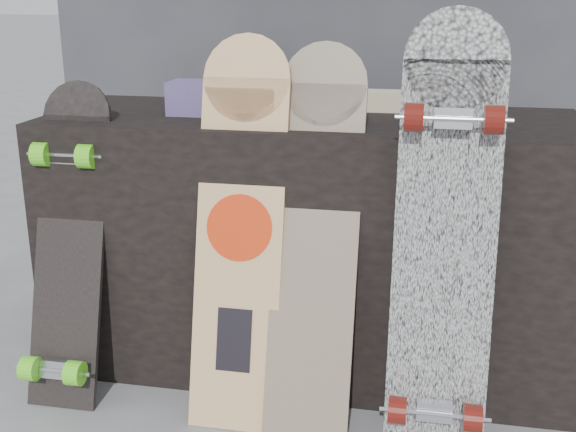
% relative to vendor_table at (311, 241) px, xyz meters
% --- Properties ---
extents(vendor_table, '(1.60, 0.60, 0.80)m').
position_rel_vendor_table_xyz_m(vendor_table, '(0.00, 0.00, 0.00)').
color(vendor_table, black).
rests_on(vendor_table, ground).
extents(booth, '(2.40, 0.22, 2.20)m').
position_rel_vendor_table_xyz_m(booth, '(0.00, 0.85, 0.70)').
color(booth, '#35353A').
rests_on(booth, ground).
extents(merch_box_purple, '(0.18, 0.12, 0.10)m').
position_rel_vendor_table_xyz_m(merch_box_purple, '(-0.34, -0.03, 0.45)').
color(merch_box_purple, '#3B3063').
rests_on(merch_box_purple, vendor_table).
extents(merch_box_small, '(0.14, 0.14, 0.12)m').
position_rel_vendor_table_xyz_m(merch_box_small, '(0.37, 0.02, 0.46)').
color(merch_box_small, '#3B3063').
rests_on(merch_box_small, vendor_table).
extents(merch_box_flat, '(0.22, 0.10, 0.06)m').
position_rel_vendor_table_xyz_m(merch_box_flat, '(0.16, 0.15, 0.43)').
color(merch_box_flat, '#D1B78C').
rests_on(merch_box_flat, vendor_table).
extents(longboard_geisha, '(0.24, 0.30, 1.06)m').
position_rel_vendor_table_xyz_m(longboard_geisha, '(-0.14, -0.32, 0.16)').
color(longboard_geisha, tan).
rests_on(longboard_geisha, ground).
extents(longboard_celtic, '(0.23, 0.35, 1.04)m').
position_rel_vendor_table_xyz_m(longboard_celtic, '(0.07, -0.31, 0.15)').
color(longboard_celtic, '#CAAD8A').
rests_on(longboard_celtic, ground).
extents(longboard_cascadia, '(0.25, 0.28, 1.13)m').
position_rel_vendor_table_xyz_m(longboard_cascadia, '(0.40, -0.39, 0.19)').
color(longboard_cascadia, silver).
rests_on(longboard_cascadia, ground).
extents(skateboard_dark, '(0.21, 0.35, 0.92)m').
position_rel_vendor_table_xyz_m(skateboard_dark, '(-0.66, -0.32, 0.07)').
color(skateboard_dark, black).
rests_on(skateboard_dark, ground).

